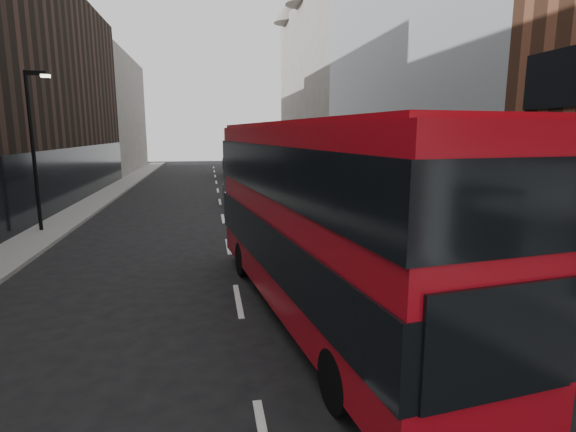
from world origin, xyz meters
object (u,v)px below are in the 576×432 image
red_bus (322,212)px  car_b (240,193)px  car_a (316,219)px  grey_bus (238,159)px  street_lamp (34,140)px  car_c (278,190)px

red_bus → car_b: 18.17m
red_bus → car_a: (2.01, 8.80, -1.91)m
grey_bus → car_b: grey_bus is taller
red_bus → car_a: red_bus is taller
street_lamp → car_c: size_ratio=1.63×
grey_bus → car_a: (1.53, -28.62, -1.05)m
grey_bus → car_a: grey_bus is taller
car_a → car_b: size_ratio=0.96×
car_b → grey_bus: bearing=78.7°
grey_bus → car_c: grey_bus is taller
car_c → car_b: bearing=-144.6°
street_lamp → grey_bus: bearing=67.7°
grey_bus → car_b: 19.43m
car_b → car_c: 3.51m
street_lamp → car_c: bearing=35.9°
car_b → car_c: (2.77, 2.16, -0.12)m
red_bus → car_c: size_ratio=2.81×
car_a → car_b: car_b is taller
street_lamp → red_bus: bearing=-48.1°
street_lamp → car_b: (9.49, 6.70, -3.44)m
street_lamp → grey_bus: size_ratio=0.66×
grey_bus → car_c: 17.32m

